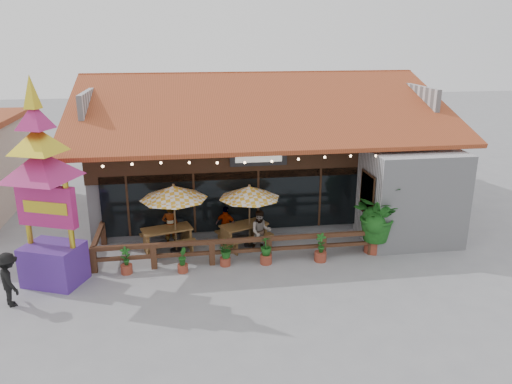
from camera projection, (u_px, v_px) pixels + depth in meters
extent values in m
plane|color=gray|center=(279.00, 254.00, 18.37)|extent=(100.00, 100.00, 0.00)
cube|color=silver|center=(252.00, 157.00, 24.36)|extent=(14.00, 10.00, 4.00)
cube|color=#351C10|center=(232.00, 159.00, 19.00)|extent=(11.00, 0.16, 1.60)
cube|color=black|center=(233.00, 201.00, 19.49)|extent=(10.00, 0.12, 2.40)
cube|color=#F6AF6E|center=(232.00, 200.00, 19.68)|extent=(9.80, 0.05, 2.20)
cube|color=silver|center=(410.00, 196.00, 19.19)|extent=(3.50, 2.70, 3.60)
cube|color=red|center=(367.00, 194.00, 18.73)|extent=(0.06, 1.20, 1.50)
cube|color=#351C10|center=(367.00, 194.00, 18.73)|extent=(0.04, 1.34, 1.64)
cube|color=#A24224|center=(264.00, 107.00, 20.19)|extent=(15.50, 7.05, 2.37)
cube|color=#A24224|center=(243.00, 90.00, 26.79)|extent=(15.50, 7.05, 2.37)
cube|color=#A24224|center=(252.00, 73.00, 23.15)|extent=(15.50, 0.30, 0.12)
cube|color=silver|center=(99.00, 104.00, 22.55)|extent=(0.20, 9.00, 1.80)
cube|color=silver|center=(393.00, 99.00, 24.55)|extent=(0.20, 9.00, 1.80)
cube|color=black|center=(258.00, 159.00, 19.03)|extent=(2.20, 0.10, 0.55)
cube|color=silver|center=(259.00, 159.00, 18.97)|extent=(1.80, 0.02, 0.25)
cube|color=#351C10|center=(128.00, 207.00, 18.88)|extent=(0.08, 0.08, 2.40)
cube|color=#351C10|center=(194.00, 203.00, 19.24)|extent=(0.08, 0.08, 2.40)
cube|color=#351C10|center=(258.00, 200.00, 19.60)|extent=(0.08, 0.08, 2.40)
cube|color=#351C10|center=(320.00, 197.00, 19.95)|extent=(0.08, 0.08, 2.40)
sphere|color=#FFC68C|center=(103.00, 166.00, 16.52)|extent=(0.09, 0.09, 0.09)
sphere|color=#FFC68C|center=(132.00, 164.00, 16.64)|extent=(0.09, 0.09, 0.09)
sphere|color=#FFC68C|center=(161.00, 163.00, 16.77)|extent=(0.09, 0.09, 0.09)
sphere|color=#FFC68C|center=(189.00, 163.00, 16.92)|extent=(0.09, 0.09, 0.09)
sphere|color=#FFC68C|center=(217.00, 163.00, 17.07)|extent=(0.09, 0.09, 0.09)
sphere|color=#FFC68C|center=(245.00, 163.00, 17.21)|extent=(0.09, 0.09, 0.09)
sphere|color=#FFC68C|center=(272.00, 161.00, 17.34)|extent=(0.09, 0.09, 0.09)
sphere|color=#FFC68C|center=(298.00, 159.00, 17.47)|extent=(0.09, 0.09, 0.09)
sphere|color=#FFC68C|center=(325.00, 157.00, 17.59)|extent=(0.09, 0.09, 0.09)
sphere|color=#FFC68C|center=(351.00, 156.00, 17.72)|extent=(0.09, 0.09, 0.09)
sphere|color=#FFC68C|center=(376.00, 156.00, 17.87)|extent=(0.09, 0.09, 0.09)
cube|color=#4B2C1A|center=(94.00, 260.00, 16.83)|extent=(0.20, 0.20, 0.90)
cube|color=#4B2C1A|center=(154.00, 256.00, 17.12)|extent=(0.20, 0.20, 0.90)
cube|color=#4B2C1A|center=(212.00, 253.00, 17.40)|extent=(0.20, 0.20, 0.90)
cube|color=#4B2C1A|center=(268.00, 249.00, 17.69)|extent=(0.20, 0.20, 0.90)
cube|color=#4B2C1A|center=(323.00, 246.00, 17.98)|extent=(0.20, 0.20, 0.90)
cube|color=#4B2C1A|center=(371.00, 243.00, 18.23)|extent=(0.20, 0.20, 0.90)
cube|color=#4B2C1A|center=(237.00, 241.00, 17.41)|extent=(9.80, 0.16, 0.14)
cube|color=#4B2C1A|center=(238.00, 251.00, 17.53)|extent=(9.80, 0.12, 0.12)
cube|color=#4B2C1A|center=(98.00, 235.00, 17.89)|extent=(0.16, 2.50, 0.14)
cube|color=#4B2C1A|center=(103.00, 233.00, 19.10)|extent=(0.20, 0.20, 0.90)
cylinder|color=brown|center=(175.00, 220.00, 18.24)|extent=(0.06, 0.06, 2.47)
cone|color=gold|center=(174.00, 192.00, 17.92)|extent=(2.64, 2.64, 0.48)
sphere|color=brown|center=(173.00, 185.00, 17.84)|extent=(0.11, 0.11, 0.11)
cylinder|color=black|center=(177.00, 250.00, 18.60)|extent=(0.47, 0.47, 0.06)
cylinder|color=brown|center=(250.00, 217.00, 18.75)|extent=(0.06, 0.06, 2.30)
cone|color=gold|center=(249.00, 192.00, 18.45)|extent=(2.52, 2.52, 0.45)
sphere|color=brown|center=(249.00, 186.00, 18.37)|extent=(0.10, 0.10, 0.10)
cylinder|color=black|center=(250.00, 245.00, 19.09)|extent=(0.44, 0.44, 0.06)
cube|color=brown|center=(167.00, 229.00, 18.48)|extent=(1.96, 1.30, 0.07)
cube|color=brown|center=(146.00, 243.00, 18.30)|extent=(0.30, 0.78, 0.83)
cube|color=brown|center=(188.00, 236.00, 18.91)|extent=(0.30, 0.78, 0.83)
cube|color=brown|center=(172.00, 244.00, 18.04)|extent=(1.82, 0.79, 0.06)
cube|color=brown|center=(163.00, 232.00, 19.12)|extent=(1.82, 0.79, 0.06)
cube|color=brown|center=(244.00, 225.00, 18.93)|extent=(1.94, 1.45, 0.07)
cube|color=brown|center=(226.00, 239.00, 18.67)|extent=(0.38, 0.74, 0.81)
cube|color=brown|center=(261.00, 231.00, 19.44)|extent=(0.38, 0.74, 0.81)
cube|color=brown|center=(252.00, 238.00, 18.54)|extent=(1.74, 0.98, 0.05)
cube|color=brown|center=(236.00, 228.00, 19.52)|extent=(1.74, 0.98, 0.05)
cube|color=#4C268B|center=(54.00, 264.00, 16.08)|extent=(2.13, 1.89, 1.32)
cube|color=#A51E63|center=(46.00, 206.00, 15.48)|extent=(1.93, 1.02, 1.32)
cube|color=gold|center=(45.00, 208.00, 15.34)|extent=(1.43, 0.62, 0.38)
cylinder|color=gold|center=(21.00, 214.00, 15.44)|extent=(0.18, 0.18, 2.19)
cylinder|color=gold|center=(73.00, 212.00, 15.66)|extent=(0.18, 0.18, 2.19)
pyramid|color=#A51E63|center=(39.00, 151.00, 14.95)|extent=(3.45, 3.45, 0.88)
pyramid|color=gold|center=(36.00, 127.00, 14.74)|extent=(2.44, 2.44, 0.77)
pyramid|color=#A51E63|center=(33.00, 103.00, 14.52)|extent=(1.58, 1.58, 0.77)
pyramid|color=gold|center=(29.00, 74.00, 14.27)|extent=(0.72, 0.72, 0.99)
cylinder|color=brown|center=(373.00, 246.00, 18.48)|extent=(0.68, 0.68, 0.50)
imported|color=#1A5C1A|center=(376.00, 213.00, 18.10)|extent=(2.17, 2.31, 2.04)
sphere|color=#1A5C1A|center=(381.00, 224.00, 18.13)|extent=(0.68, 0.68, 0.68)
sphere|color=#1A5C1A|center=(370.00, 216.00, 18.27)|extent=(0.59, 0.59, 0.59)
imported|color=#351C10|center=(170.00, 225.00, 18.88)|extent=(0.62, 0.43, 1.65)
imported|color=#351C10|center=(261.00, 231.00, 18.35)|extent=(0.80, 0.63, 1.60)
imported|color=#351C10|center=(226.00, 225.00, 19.20)|extent=(0.92, 0.73, 1.46)
imported|color=black|center=(9.00, 280.00, 14.66)|extent=(1.11, 1.25, 1.67)
cylinder|color=brown|center=(127.00, 269.00, 16.84)|extent=(0.39, 0.39, 0.31)
imported|color=#1A5C1A|center=(126.00, 256.00, 16.70)|extent=(0.39, 0.32, 0.64)
cylinder|color=brown|center=(183.00, 268.00, 16.93)|extent=(0.36, 0.36, 0.29)
imported|color=#1A5C1A|center=(182.00, 256.00, 16.80)|extent=(0.28, 0.34, 0.59)
cylinder|color=brown|center=(225.00, 261.00, 17.42)|extent=(0.37, 0.37, 0.30)
imported|color=#1A5C1A|center=(225.00, 249.00, 17.29)|extent=(0.72, 0.73, 0.62)
cylinder|color=brown|center=(266.00, 259.00, 17.56)|extent=(0.42, 0.42, 0.33)
imported|color=#1A5C1A|center=(266.00, 246.00, 17.40)|extent=(0.50, 0.50, 0.69)
cylinder|color=brown|center=(320.00, 256.00, 17.76)|extent=(0.43, 0.43, 0.35)
imported|color=#1A5C1A|center=(321.00, 243.00, 17.60)|extent=(0.45, 0.44, 0.71)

